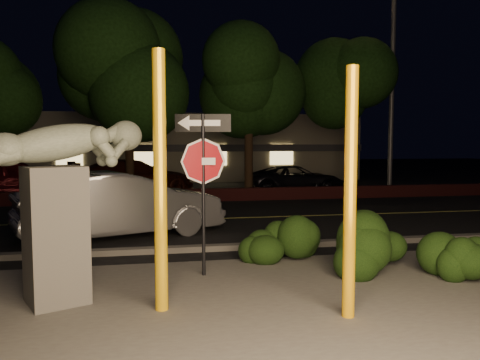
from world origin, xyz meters
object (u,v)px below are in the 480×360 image
Objects in this scene: parked_car_dark at (296,179)px; yellow_pole_right at (350,194)px; signpost at (203,162)px; streetlight at (388,53)px; parked_car_red at (15,178)px; yellow_pole_left at (160,183)px; silver_sedan at (122,205)px; sculpture at (57,190)px; parked_car_darkred at (134,177)px.

yellow_pole_right is at bearing 166.02° from parked_car_dark.
signpost is 15.92m from streetlight.
parked_car_red is (-8.21, 15.75, -0.82)m from yellow_pole_right.
streetlight is 6.99m from parked_car_dark.
silver_sedan is (-0.82, 5.26, -0.96)m from yellow_pole_left.
signpost is 1.05× the size of sculpture.
signpost is at bearing -178.62° from silver_sedan.
yellow_pole_left is at bearing -177.96° from parked_car_red.
parked_car_darkred is at bearing -111.82° from parked_car_red.
sculpture is 0.25× the size of streetlight.
yellow_pole_left is 0.72× the size of silver_sedan.
streetlight is at bearing 61.59° from signpost.
silver_sedan is (-3.22, 5.98, -0.83)m from yellow_pole_right.
sculpture is 0.49× the size of parked_car_darkred.
signpost reaches higher than sculpture.
parked_car_darkred is at bearing 63.41° from sculpture.
yellow_pole_left reaches higher than yellow_pole_right.
parked_car_dark is at bearing 76.72° from signpost.
streetlight reaches higher than parked_car_dark.
yellow_pole_left is 2.50m from yellow_pole_right.
streetlight reaches higher than sculpture.
yellow_pole_right is 15.73m from parked_car_dark.
yellow_pole_right is 0.69× the size of parked_car_red.
sculpture reaches higher than parked_car_red.
yellow_pole_left reaches higher than silver_sedan.
parked_car_red is at bearing 88.39° from parked_car_dark.
streetlight is at bearing 22.93° from sculpture.
yellow_pole_right is at bearing -43.56° from sculpture.
sculpture reaches higher than silver_sedan.
parked_car_red is 1.06× the size of parked_car_dark.
parked_car_red is (-16.24, 1.59, -5.50)m from streetlight.
parked_car_red is at bearing 72.48° from parked_car_darkred.
silver_sedan is at bearing 98.87° from yellow_pole_left.
signpost is 0.51× the size of parked_car_darkred.
yellow_pole_left reaches higher than parked_car_red.
parked_car_darkred is (-0.05, 9.53, -0.02)m from silver_sedan.
parked_car_dark is (6.49, 14.44, -1.14)m from yellow_pole_left.
yellow_pole_right is at bearing 177.08° from parked_car_darkred.
parked_car_dark is at bearing 173.61° from streetlight.
signpost is 2.39m from sculpture.
yellow_pole_right reaches higher than silver_sedan.
signpost reaches higher than parked_car_red.
streetlight reaches higher than yellow_pole_left.
silver_sedan reaches higher than parked_car_dark.
yellow_pole_right is at bearing -43.43° from signpost.
sculpture is at bearing 151.07° from silver_sedan.
yellow_pole_left is 1.27× the size of signpost.
yellow_pole_right reaches higher than parked_car_darkred.
sculpture is 0.55× the size of parked_car_red.
signpost is (0.75, 1.56, 0.21)m from yellow_pole_left.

